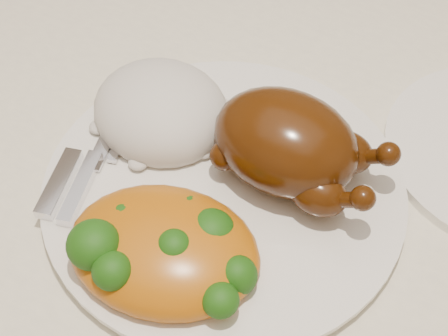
% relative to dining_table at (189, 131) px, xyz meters
% --- Properties ---
extents(dining_table, '(1.60, 0.90, 0.76)m').
position_rel_dining_table_xyz_m(dining_table, '(0.00, 0.00, 0.00)').
color(dining_table, brown).
rests_on(dining_table, floor).
extents(tablecloth, '(1.73, 1.03, 0.18)m').
position_rel_dining_table_xyz_m(tablecloth, '(0.00, 0.00, 0.07)').
color(tablecloth, beige).
rests_on(tablecloth, dining_table).
extents(dinner_plate, '(0.36, 0.36, 0.01)m').
position_rel_dining_table_xyz_m(dinner_plate, '(0.11, -0.13, 0.11)').
color(dinner_plate, white).
rests_on(dinner_plate, tablecloth).
extents(roast_chicken, '(0.15, 0.10, 0.08)m').
position_rel_dining_table_xyz_m(roast_chicken, '(0.15, -0.09, 0.15)').
color(roast_chicken, '#472007').
rests_on(roast_chicken, dinner_plate).
extents(rice_mound, '(0.16, 0.15, 0.07)m').
position_rel_dining_table_xyz_m(rice_mound, '(0.03, -0.09, 0.13)').
color(rice_mound, silver).
rests_on(rice_mound, dinner_plate).
extents(mac_and_cheese, '(0.17, 0.14, 0.06)m').
position_rel_dining_table_xyz_m(mac_and_cheese, '(0.11, -0.21, 0.13)').
color(mac_and_cheese, orange).
rests_on(mac_and_cheese, dinner_plate).
extents(cutlery, '(0.05, 0.17, 0.01)m').
position_rel_dining_table_xyz_m(cutlery, '(0.00, -0.17, 0.12)').
color(cutlery, silver).
rests_on(cutlery, dinner_plate).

